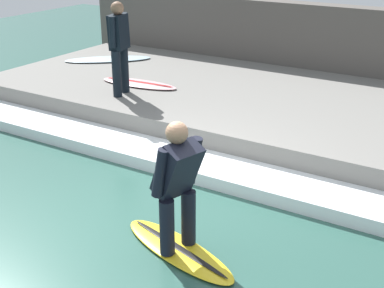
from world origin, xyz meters
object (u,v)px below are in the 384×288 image
(surfboard_riding, at_px, (178,250))
(surfboard_waiting_near, at_px, (139,83))
(surfboard_spare, at_px, (108,59))
(surfer_riding, at_px, (177,181))
(surfer_waiting_near, at_px, (119,43))

(surfboard_riding, relative_size, surfboard_waiting_near, 1.04)
(surfboard_riding, distance_m, surfboard_waiting_near, 5.16)
(surfboard_spare, bearing_deg, surfboard_waiting_near, -124.33)
(surfboard_spare, bearing_deg, surfer_riding, -134.16)
(surfboard_riding, bearing_deg, surfboard_waiting_near, 41.61)
(surfer_riding, bearing_deg, surfboard_spare, 45.84)
(surfboard_riding, distance_m, surfer_riding, 0.86)
(surfer_riding, xyz_separation_m, surfboard_spare, (5.09, 5.25, -0.38))
(surfboard_riding, height_order, surfboard_spare, surfboard_spare)
(surfboard_waiting_near, bearing_deg, surfer_riding, -138.39)
(surfboard_waiting_near, bearing_deg, surfer_waiting_near, -172.02)
(surfboard_riding, height_order, surfer_waiting_near, surfer_waiting_near)
(surfer_waiting_near, distance_m, surfboard_waiting_near, 1.13)
(surfer_riding, xyz_separation_m, surfboard_waiting_near, (3.84, 3.41, -0.38))
(surfboard_waiting_near, distance_m, surfboard_spare, 2.22)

